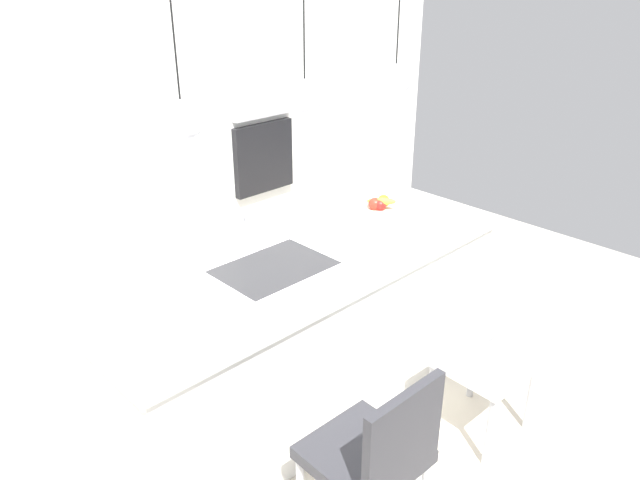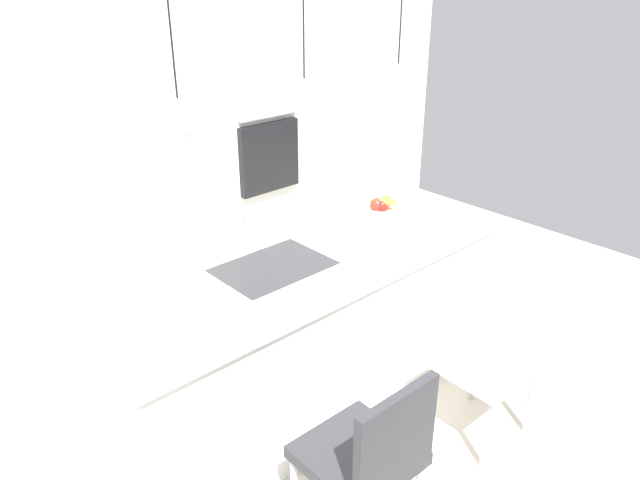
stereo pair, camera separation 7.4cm
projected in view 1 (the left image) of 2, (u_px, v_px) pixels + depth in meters
floor at (308, 395)px, 3.55m from camera, size 6.60×6.60×0.00m
back_wall at (141, 128)px, 4.09m from camera, size 6.00×0.10×2.60m
kitchen_island at (307, 328)px, 3.36m from camera, size 2.41×0.87×0.93m
sink_basin at (274, 268)px, 3.03m from camera, size 0.56×0.40×0.02m
faucet at (247, 229)px, 3.10m from camera, size 0.02×0.17×0.22m
fruit_bowl at (379, 209)px, 3.62m from camera, size 0.25×0.26×0.14m
microwave at (260, 95)px, 4.62m from camera, size 0.54×0.08×0.34m
oven at (263, 157)px, 4.83m from camera, size 0.56×0.08×0.56m
chair_near at (376, 453)px, 2.46m from camera, size 0.45×0.45×0.88m
chair_middle at (498, 357)px, 3.06m from camera, size 0.46×0.44×0.88m
pendant_light_left at (182, 120)px, 2.40m from camera, size 0.17×0.17×0.77m
pendant_light_center at (305, 96)px, 2.82m from camera, size 0.17×0.17×0.77m
pendant_light_right at (396, 79)px, 3.24m from camera, size 0.17×0.17×0.77m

